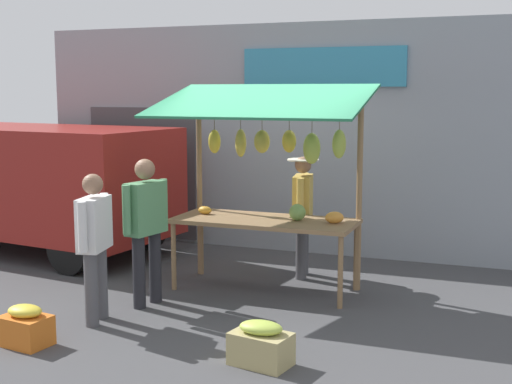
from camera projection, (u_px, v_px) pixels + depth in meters
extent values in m
plane|color=#424244|center=(265.00, 290.00, 8.48)|extent=(40.00, 40.00, 0.00)
cube|color=#8C939E|center=(316.00, 139.00, 10.27)|extent=(9.00, 0.25, 3.40)
cube|color=teal|center=(323.00, 67.00, 9.94)|extent=(2.40, 0.06, 0.56)
cube|color=#47474C|center=(143.00, 172.00, 11.25)|extent=(1.90, 0.04, 2.10)
cube|color=olive|center=(265.00, 221.00, 8.36)|extent=(2.20, 0.90, 0.05)
cylinder|color=olive|center=(174.00, 256.00, 8.43)|extent=(0.06, 0.06, 0.83)
cylinder|color=olive|center=(340.00, 272.00, 7.69)|extent=(0.06, 0.06, 0.83)
cylinder|color=olive|center=(201.00, 243.00, 9.15)|extent=(0.06, 0.06, 0.83)
cylinder|color=olive|center=(356.00, 257.00, 8.42)|extent=(0.06, 0.06, 0.83)
cylinder|color=olive|center=(199.00, 186.00, 9.06)|extent=(0.07, 0.07, 2.35)
cylinder|color=olive|center=(359.00, 195.00, 8.31)|extent=(0.07, 0.07, 2.35)
cylinder|color=olive|center=(276.00, 112.00, 8.54)|extent=(2.12, 0.06, 0.06)
cube|color=#23724C|center=(261.00, 101.00, 8.01)|extent=(2.50, 1.46, 0.39)
cylinder|color=brown|center=(340.00, 121.00, 8.24)|extent=(0.01, 0.01, 0.20)
ellipsoid|color=#B2CC4C|center=(339.00, 144.00, 8.28)|extent=(0.22, 0.23, 0.35)
cylinder|color=brown|center=(312.00, 123.00, 8.35)|extent=(0.01, 0.01, 0.24)
ellipsoid|color=#B2CC4C|center=(312.00, 148.00, 8.39)|extent=(0.24, 0.20, 0.38)
cylinder|color=brown|center=(289.00, 121.00, 8.51)|extent=(0.01, 0.01, 0.21)
ellipsoid|color=yellow|center=(289.00, 141.00, 8.54)|extent=(0.26, 0.27, 0.28)
cylinder|color=brown|center=(262.00, 121.00, 8.61)|extent=(0.01, 0.01, 0.22)
ellipsoid|color=gold|center=(262.00, 142.00, 8.65)|extent=(0.24, 0.21, 0.29)
cylinder|color=brown|center=(241.00, 120.00, 8.73)|extent=(0.01, 0.01, 0.22)
ellipsoid|color=gold|center=(241.00, 143.00, 8.77)|extent=(0.21, 0.22, 0.36)
cylinder|color=brown|center=(214.00, 121.00, 8.79)|extent=(0.01, 0.01, 0.23)
ellipsoid|color=yellow|center=(214.00, 141.00, 8.83)|extent=(0.20, 0.18, 0.30)
ellipsoid|color=orange|center=(334.00, 217.00, 8.07)|extent=(0.26, 0.22, 0.14)
sphere|color=#729E4C|center=(297.00, 212.00, 8.24)|extent=(0.20, 0.20, 0.20)
ellipsoid|color=gold|center=(205.00, 210.00, 8.68)|extent=(0.19, 0.13, 0.10)
cylinder|color=#4C4C51|center=(303.00, 245.00, 9.16)|extent=(0.14, 0.14, 0.78)
cylinder|color=#4C4C51|center=(301.00, 249.00, 8.91)|extent=(0.14, 0.14, 0.78)
cube|color=gold|center=(303.00, 197.00, 8.94)|extent=(0.30, 0.50, 0.55)
cylinder|color=gold|center=(305.00, 192.00, 9.22)|extent=(0.09, 0.09, 0.51)
cylinder|color=gold|center=(300.00, 199.00, 8.64)|extent=(0.09, 0.09, 0.51)
sphere|color=#8C664C|center=(303.00, 165.00, 8.88)|extent=(0.21, 0.21, 0.21)
cylinder|color=beige|center=(303.00, 160.00, 8.87)|extent=(0.41, 0.41, 0.02)
cylinder|color=#4C4C51|center=(91.00, 289.00, 7.12)|extent=(0.14, 0.14, 0.78)
cylinder|color=#4C4C51|center=(101.00, 283.00, 7.37)|extent=(0.14, 0.14, 0.78)
cube|color=silver|center=(94.00, 224.00, 7.15)|extent=(0.31, 0.50, 0.55)
cylinder|color=silver|center=(82.00, 227.00, 6.86)|extent=(0.09, 0.09, 0.51)
cylinder|color=silver|center=(105.00, 217.00, 7.43)|extent=(0.09, 0.09, 0.51)
sphere|color=#8C664C|center=(93.00, 184.00, 7.09)|extent=(0.21, 0.21, 0.21)
cylinder|color=#232328|center=(139.00, 272.00, 7.71)|extent=(0.14, 0.14, 0.83)
cylinder|color=#232328|center=(155.00, 267.00, 7.94)|extent=(0.14, 0.14, 0.83)
cube|color=#518C5B|center=(146.00, 208.00, 7.72)|extent=(0.31, 0.53, 0.58)
cylinder|color=#518C5B|center=(126.00, 210.00, 7.46)|extent=(0.09, 0.09, 0.54)
cylinder|color=#518C5B|center=(164.00, 202.00, 7.98)|extent=(0.09, 0.09, 0.54)
sphere|color=#8C664C|center=(145.00, 169.00, 7.66)|extent=(0.23, 0.23, 0.23)
cube|color=maroon|center=(32.00, 178.00, 10.46)|extent=(4.60, 2.39, 1.55)
cylinder|color=black|center=(7.00, 212.00, 12.00)|extent=(0.68, 0.26, 0.66)
cylinder|color=black|center=(70.00, 250.00, 9.15)|extent=(0.68, 0.26, 0.66)
cylinder|color=black|center=(146.00, 228.00, 10.60)|extent=(0.68, 0.26, 0.66)
cube|color=#D1661E|center=(26.00, 331.00, 6.61)|extent=(0.50, 0.39, 0.29)
ellipsoid|color=yellow|center=(25.00, 311.00, 6.58)|extent=(0.35, 0.25, 0.12)
cube|color=tan|center=(261.00, 349.00, 6.13)|extent=(0.58, 0.43, 0.29)
ellipsoid|color=#B2CC4C|center=(261.00, 328.00, 6.10)|extent=(0.40, 0.25, 0.12)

